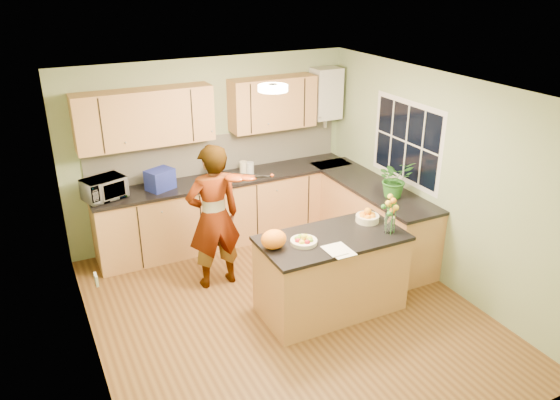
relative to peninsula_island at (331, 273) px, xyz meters
name	(u,v)px	position (x,y,z in m)	size (l,w,h in m)	color
floor	(286,312)	(-0.48, 0.15, -0.46)	(4.50, 4.50, 0.00)	#573619
ceiling	(287,90)	(-0.48, 0.15, 2.04)	(4.00, 4.50, 0.02)	white
wall_back	(212,150)	(-0.48, 2.40, 0.79)	(4.00, 0.02, 2.50)	#8AA173
wall_front	(434,331)	(-0.48, -2.10, 0.79)	(4.00, 0.02, 2.50)	#8AA173
wall_left	(84,253)	(-2.48, 0.15, 0.79)	(0.02, 4.50, 2.50)	#8AA173
wall_right	(437,180)	(1.52, 0.15, 0.79)	(0.02, 4.50, 2.50)	#8AA173
back_counter	(229,209)	(-0.38, 2.10, 0.01)	(3.64, 0.62, 0.94)	#B37A47
right_counter	(370,217)	(1.22, 1.00, 0.01)	(0.62, 2.24, 0.94)	#B37A47
splashback	(219,153)	(-0.38, 2.38, 0.74)	(3.60, 0.02, 0.52)	beige
upper_cabinets	(201,111)	(-0.66, 2.23, 1.39)	(3.20, 0.34, 0.70)	#B37A47
boiler	(326,94)	(1.22, 2.24, 1.44)	(0.40, 0.30, 0.86)	silver
window_right	(407,142)	(1.51, 0.75, 1.09)	(0.01, 1.30, 1.05)	silver
light_switch	(96,280)	(-2.47, -0.45, 0.84)	(0.02, 0.09, 0.09)	silver
ceiling_lamp	(273,88)	(-0.48, 0.45, 2.00)	(0.30, 0.30, 0.07)	#FFEABF
peninsula_island	(331,273)	(0.00, 0.00, 0.00)	(1.59, 0.81, 0.91)	#B37A47
fruit_dish	(304,240)	(-0.35, 0.00, 0.49)	(0.28, 0.28, 0.10)	beige
orange_bowl	(367,216)	(0.55, 0.15, 0.52)	(0.26, 0.26, 0.15)	beige
flower_vase	(391,206)	(0.60, -0.18, 0.77)	(0.26, 0.26, 0.47)	silver
orange_bag	(274,239)	(-0.67, 0.05, 0.55)	(0.27, 0.23, 0.20)	orange
papers	(340,250)	(-0.10, -0.30, 0.46)	(0.23, 0.31, 0.01)	white
violinist	(214,217)	(-0.95, 1.08, 0.43)	(0.64, 0.42, 1.77)	tan
violin	(235,178)	(-0.75, 0.86, 0.96)	(0.56, 0.23, 0.11)	#591705
microwave	(104,189)	(-2.00, 2.07, 0.62)	(0.49, 0.33, 0.27)	silver
blue_box	(160,179)	(-1.30, 2.08, 0.62)	(0.33, 0.24, 0.26)	navy
kettle	(213,170)	(-0.57, 2.13, 0.60)	(0.15, 0.15, 0.29)	silver
jar_cream	(244,167)	(-0.12, 2.15, 0.57)	(0.11, 0.11, 0.17)	beige
jar_white	(250,168)	(-0.05, 2.08, 0.57)	(0.11, 0.11, 0.17)	silver
potted_plant	(395,179)	(1.22, 0.55, 0.72)	(0.43, 0.37, 0.47)	#2A6B23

